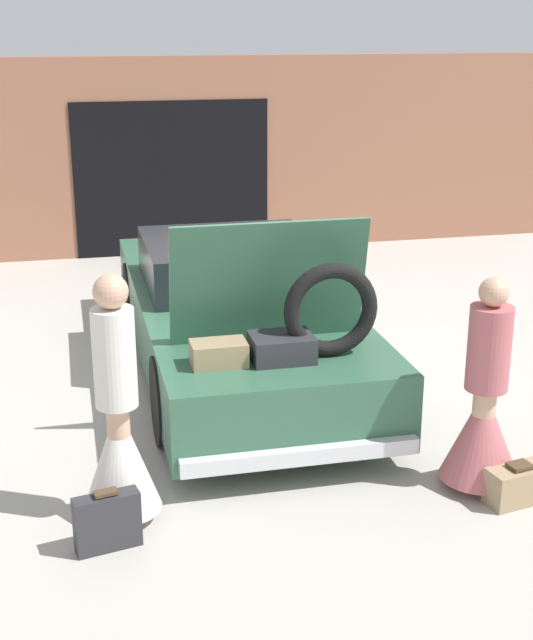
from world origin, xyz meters
TOP-DOWN VIEW (x-y plane):
  - ground_plane at (0.00, 0.00)m, footprint 40.00×40.00m
  - garage_wall_back at (0.00, 4.79)m, footprint 12.00×0.14m
  - car at (0.00, -0.00)m, footprint 1.91×4.93m
  - person_left at (-1.29, -2.55)m, footprint 0.54×0.54m
  - person_right at (1.29, -2.68)m, footprint 0.58×0.58m
  - suitcase_beside_left_person at (-1.42, -2.90)m, footprint 0.44×0.21m
  - suitcase_beside_right_person at (1.46, -2.96)m, footprint 0.49×0.29m

SIDE VIEW (x-z plane):
  - ground_plane at x=0.00m, z-range 0.00..0.00m
  - suitcase_beside_right_person at x=1.46m, z-range -0.01..0.29m
  - suitcase_beside_left_person at x=-1.42m, z-range -0.01..0.40m
  - person_right at x=1.29m, z-range -0.23..1.37m
  - car at x=0.00m, z-range -0.32..1.48m
  - person_left at x=-1.29m, z-range -0.24..1.51m
  - garage_wall_back at x=0.00m, z-range -0.01..2.79m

